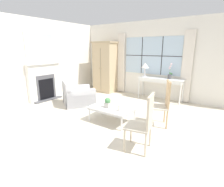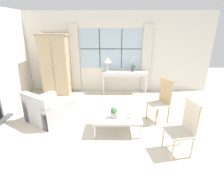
# 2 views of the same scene
# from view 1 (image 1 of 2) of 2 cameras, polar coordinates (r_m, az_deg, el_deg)

# --- Properties ---
(ground_plane) EXTENTS (14.00, 14.00, 0.00)m
(ground_plane) POSITION_cam_1_polar(r_m,az_deg,el_deg) (4.53, -3.45, -9.13)
(ground_plane) COLOR beige
(wall_back_windowed) EXTENTS (7.20, 0.14, 2.80)m
(wall_back_windowed) POSITION_cam_1_polar(r_m,az_deg,el_deg) (6.78, 12.83, 10.61)
(wall_back_windowed) COLOR white
(wall_back_windowed) RESTS_ON ground_plane
(wall_left) EXTENTS (0.06, 7.20, 2.80)m
(wall_left) POSITION_cam_1_polar(r_m,az_deg,el_deg) (6.83, -20.86, 10.13)
(wall_left) COLOR white
(wall_left) RESTS_ON ground_plane
(fireplace) EXTENTS (0.34, 1.28, 2.32)m
(fireplace) POSITION_cam_1_polar(r_m,az_deg,el_deg) (6.68, -21.32, 4.61)
(fireplace) COLOR #515156
(fireplace) RESTS_ON ground_plane
(armoire) EXTENTS (0.98, 0.67, 2.08)m
(armoire) POSITION_cam_1_polar(r_m,az_deg,el_deg) (7.44, -2.24, 8.61)
(armoire) COLOR tan
(armoire) RESTS_ON ground_plane
(console_table) EXTENTS (1.57, 0.43, 0.80)m
(console_table) POSITION_cam_1_polar(r_m,az_deg,el_deg) (6.41, 15.57, 4.08)
(console_table) COLOR white
(console_table) RESTS_ON ground_plane
(table_lamp) EXTENTS (0.28, 0.28, 0.51)m
(table_lamp) POSITION_cam_1_polar(r_m,az_deg,el_deg) (6.55, 10.74, 8.84)
(table_lamp) COLOR silver
(table_lamp) RESTS_ON console_table
(potted_orchid) EXTENTS (0.16, 0.12, 0.53)m
(potted_orchid) POSITION_cam_1_polar(r_m,az_deg,el_deg) (6.31, 18.35, 6.19)
(potted_orchid) COLOR #4C4C51
(potted_orchid) RESTS_ON console_table
(armchair_upholstered) EXTENTS (1.29, 1.28, 0.79)m
(armchair_upholstered) POSITION_cam_1_polar(r_m,az_deg,el_deg) (5.90, -11.12, -0.91)
(armchair_upholstered) COLOR #B2B2B7
(armchair_upholstered) RESTS_ON ground_plane
(side_chair_wooden) EXTENTS (0.59, 0.59, 1.10)m
(side_chair_wooden) POSITION_cam_1_polar(r_m,az_deg,el_deg) (4.28, 16.39, -2.47)
(side_chair_wooden) COLOR beige
(side_chair_wooden) RESTS_ON ground_plane
(accent_chair_wooden) EXTENTS (0.52, 0.52, 1.06)m
(accent_chair_wooden) POSITION_cam_1_polar(r_m,az_deg,el_deg) (3.16, 10.47, -8.63)
(accent_chair_wooden) COLOR beige
(accent_chair_wooden) RESTS_ON ground_plane
(coffee_table) EXTENTS (1.08, 0.70, 0.38)m
(coffee_table) POSITION_cam_1_polar(r_m,az_deg,el_deg) (4.41, -0.09, -5.00)
(coffee_table) COLOR silver
(coffee_table) RESTS_ON ground_plane
(potted_plant_small) EXTENTS (0.15, 0.15, 0.25)m
(potted_plant_small) POSITION_cam_1_polar(r_m,az_deg,el_deg) (4.35, -1.43, -2.97)
(potted_plant_small) COLOR #BCB7AD
(potted_plant_small) RESTS_ON coffee_table
(pillar_candle) EXTENTS (0.12, 0.12, 0.15)m
(pillar_candle) POSITION_cam_1_polar(r_m,az_deg,el_deg) (4.14, 2.50, -4.80)
(pillar_candle) COLOR silver
(pillar_candle) RESTS_ON coffee_table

